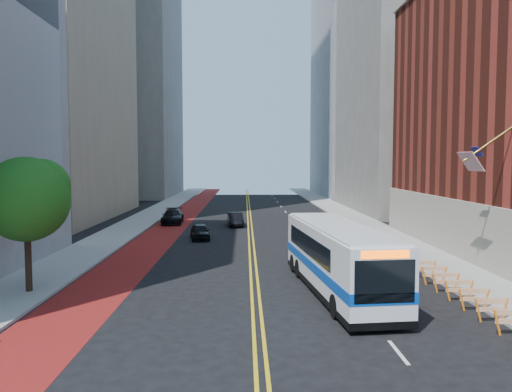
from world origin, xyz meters
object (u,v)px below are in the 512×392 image
object	(u,v)px
car_b	(235,219)
transit_bus	(337,257)
car_a	(200,232)
street_tree	(28,196)
car_c	(173,216)

from	to	relation	value
car_b	transit_bus	bearing A→B (deg)	-83.18
transit_bus	car_a	bearing A→B (deg)	110.32
street_tree	car_c	bearing A→B (deg)	83.86
car_a	car_b	bearing A→B (deg)	62.66
street_tree	car_b	distance (m)	27.99
transit_bus	car_c	xyz separation A→B (m)	(-12.34, 28.21, -1.04)
transit_bus	car_a	distance (m)	19.39
street_tree	car_a	xyz separation A→B (m)	(6.90, 17.35, -4.27)
transit_bus	car_b	bearing A→B (deg)	96.59
car_c	car_a	bearing A→B (deg)	-73.38
street_tree	car_c	xyz separation A→B (m)	(3.03, 28.16, -4.16)
street_tree	car_b	xyz separation A→B (m)	(9.74, 25.90, -4.22)
transit_bus	car_a	size ratio (longest dim) A/B	3.36
car_a	car_b	distance (m)	9.01
street_tree	car_b	bearing A→B (deg)	69.38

